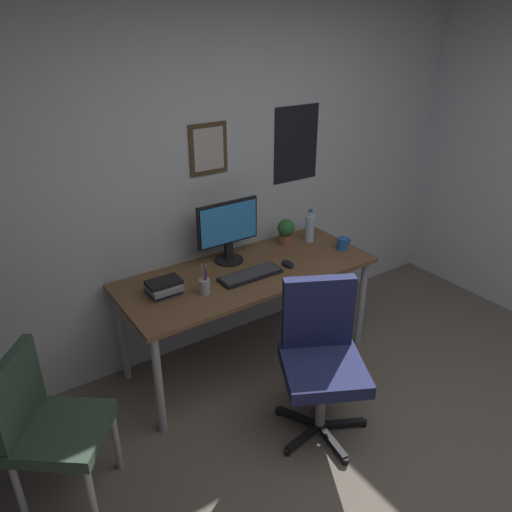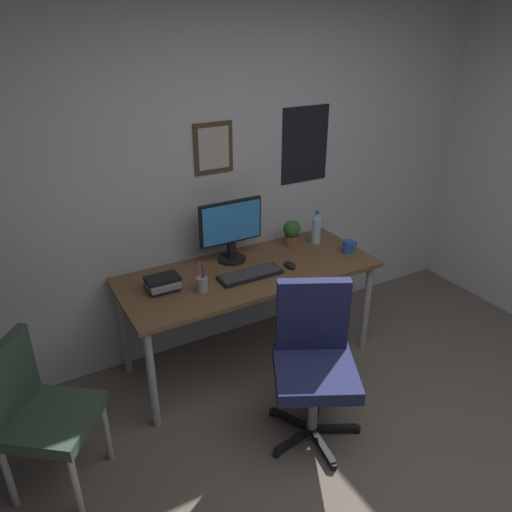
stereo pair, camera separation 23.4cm
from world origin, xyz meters
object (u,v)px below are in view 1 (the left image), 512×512
object	(u,v)px
potted_plant	(286,231)
computer_mouse	(288,264)
coffee_mug_near	(343,244)
side_chair	(47,422)
keyboard	(250,275)
water_bottle	(310,228)
book_stack_left	(164,287)
monitor	(228,229)
office_chair	(321,352)
pen_cup	(204,286)

from	to	relation	value
potted_plant	computer_mouse	bearing A→B (deg)	-124.32
coffee_mug_near	computer_mouse	bearing A→B (deg)	179.38
side_chair	keyboard	distance (m)	1.46
water_bottle	book_stack_left	size ratio (longest dim) A/B	1.21
monitor	potted_plant	bearing A→B (deg)	0.73
office_chair	book_stack_left	xyz separation A→B (m)	(-0.61, 0.79, 0.25)
book_stack_left	potted_plant	bearing A→B (deg)	9.05
office_chair	book_stack_left	bearing A→B (deg)	127.53
keyboard	coffee_mug_near	xyz separation A→B (m)	(0.80, -0.02, 0.03)
coffee_mug_near	potted_plant	distance (m)	0.43
water_bottle	potted_plant	distance (m)	0.19
side_chair	water_bottle	world-z (taller)	water_bottle
potted_plant	book_stack_left	size ratio (longest dim) A/B	0.93
computer_mouse	book_stack_left	size ratio (longest dim) A/B	0.53
office_chair	keyboard	world-z (taller)	office_chair
keyboard	office_chair	bearing A→B (deg)	-85.87
computer_mouse	office_chair	bearing A→B (deg)	-110.92
pen_cup	book_stack_left	size ratio (longest dim) A/B	0.96
office_chair	pen_cup	size ratio (longest dim) A/B	4.75
computer_mouse	coffee_mug_near	world-z (taller)	coffee_mug_near
monitor	computer_mouse	bearing A→B (deg)	-45.36
monitor	pen_cup	world-z (taller)	monitor
pen_cup	potted_plant	bearing A→B (deg)	19.94
monitor	coffee_mug_near	world-z (taller)	monitor
office_chair	book_stack_left	size ratio (longest dim) A/B	4.54
keyboard	potted_plant	xyz separation A→B (m)	(0.51, 0.29, 0.09)
water_bottle	potted_plant	bearing A→B (deg)	162.87
computer_mouse	potted_plant	size ratio (longest dim) A/B	0.56
side_chair	book_stack_left	world-z (taller)	side_chair
office_chair	computer_mouse	bearing A→B (deg)	69.08
side_chair	pen_cup	world-z (taller)	pen_cup
pen_cup	keyboard	bearing A→B (deg)	3.86
side_chair	keyboard	size ratio (longest dim) A/B	2.03
monitor	potted_plant	size ratio (longest dim) A/B	2.36
coffee_mug_near	pen_cup	bearing A→B (deg)	-179.90
computer_mouse	potted_plant	xyz separation A→B (m)	(0.21, 0.31, 0.09)
keyboard	water_bottle	bearing A→B (deg)	18.61
keyboard	computer_mouse	world-z (taller)	computer_mouse
office_chair	potted_plant	distance (m)	1.11
book_stack_left	computer_mouse	bearing A→B (deg)	-8.91
computer_mouse	pen_cup	world-z (taller)	pen_cup
water_bottle	pen_cup	bearing A→B (deg)	-166.20
side_chair	computer_mouse	distance (m)	1.75
office_chair	side_chair	xyz separation A→B (m)	(-1.45, 0.34, -0.03)
side_chair	book_stack_left	xyz separation A→B (m)	(0.84, 0.45, 0.28)
monitor	potted_plant	distance (m)	0.52
computer_mouse	water_bottle	distance (m)	0.47
potted_plant	water_bottle	bearing A→B (deg)	-17.13
water_bottle	side_chair	bearing A→B (deg)	-164.97
computer_mouse	pen_cup	xyz separation A→B (m)	(-0.65, -0.01, 0.04)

